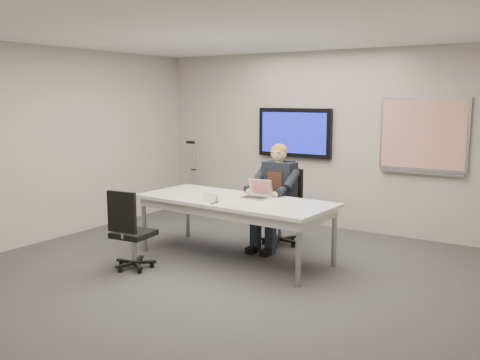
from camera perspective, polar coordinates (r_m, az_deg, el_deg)
The scene contains 14 objects.
floor at distance 6.35m, azimuth -2.70°, elevation -10.26°, with size 6.00×6.00×0.02m, color #323234.
ceiling at distance 6.05m, azimuth -2.90°, elevation 15.70°, with size 6.00×6.00×0.02m, color white.
wall_back at distance 8.64m, azimuth 8.94°, elevation 4.24°, with size 6.00×0.02×2.80m, color #A8A197.
wall_left at distance 8.16m, azimuth -20.19°, elevation 3.54°, with size 0.02×6.00×2.80m, color #A8A197.
conference_table at distance 6.86m, azimuth -0.58°, elevation -2.75°, with size 2.60×1.18×0.79m.
tv_display at distance 8.80m, azimuth 5.83°, elevation 5.04°, with size 1.30×0.09×0.80m.
whiteboard at distance 8.10m, azimuth 18.96°, elevation 4.49°, with size 1.25×0.08×1.10m.
office_chair_far at distance 7.64m, azimuth 4.50°, elevation -4.36°, with size 0.57×0.57×1.07m.
office_chair_near at distance 6.64m, azimuth -11.47°, elevation -6.78°, with size 0.52×0.52×0.99m.
seated_person at distance 7.37m, azimuth 3.50°, elevation -2.89°, with size 0.45×0.78×1.44m.
crutch at distance 9.85m, azimuth -4.90°, elevation 0.56°, with size 0.18×0.28×1.33m, color #B1B3B9, non-canonical shape.
laptop at distance 6.91m, azimuth 1.87°, elevation -1.42°, with size 0.34×0.32×0.24m.
name_tent at distance 6.67m, azimuth -3.17°, elevation -1.88°, with size 0.25×0.07×0.10m, color white, non-canonical shape.
pen at distance 6.55m, azimuth -2.72°, elevation -2.46°, with size 0.01×0.01×0.15m, color black.
Camera 1 is at (3.51, -4.87, 2.08)m, focal length 40.00 mm.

